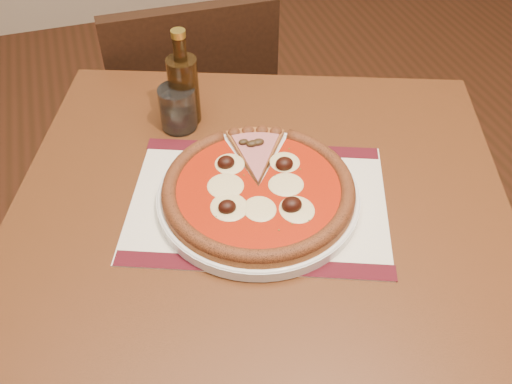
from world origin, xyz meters
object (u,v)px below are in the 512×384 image
at_px(plate, 258,197).
at_px(chair_far, 192,117).
at_px(water_glass, 178,108).
at_px(table, 260,255).
at_px(pizza, 258,188).
at_px(bottle, 184,87).

bearing_deg(plate, chair_far, 89.05).
distance_m(chair_far, water_glass, 0.50).
distance_m(table, plate, 0.12).
bearing_deg(pizza, bottle, 103.82).
relative_size(table, pizza, 3.37).
bearing_deg(chair_far, water_glass, 77.89).
xyz_separation_m(plate, pizza, (-0.00, -0.00, 0.02)).
height_order(table, water_glass, water_glass).
bearing_deg(plate, bottle, 103.85).
bearing_deg(chair_far, table, 89.61).
relative_size(table, bottle, 5.61).
bearing_deg(pizza, table, -102.69).
height_order(table, chair_far, chair_far).
bearing_deg(chair_far, plate, 90.09).
bearing_deg(bottle, pizza, -76.18).
distance_m(chair_far, plate, 0.68).
relative_size(pizza, water_glass, 3.75).
relative_size(table, plate, 3.19).
distance_m(pizza, bottle, 0.26).
xyz_separation_m(plate, bottle, (-0.06, 0.25, 0.06)).
distance_m(table, pizza, 0.13).
xyz_separation_m(chair_far, water_glass, (-0.09, -0.38, 0.31)).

